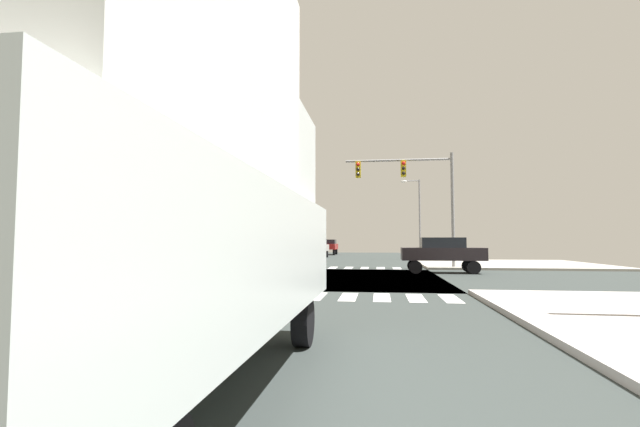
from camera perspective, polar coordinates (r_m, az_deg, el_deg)
name	(u,v)px	position (r m, az deg, el deg)	size (l,w,h in m)	color
ground	(291,277)	(21.34, -3.75, -8.17)	(90.00, 90.00, 0.05)	#2D3331
sidewalk_corner_ne	(506,264)	(34.05, 22.76, -6.02)	(12.00, 12.00, 0.14)	#A09B91
sidewalk_corner_nw	(158,262)	(37.11, -20.07, -5.85)	(12.00, 12.00, 0.14)	#999E89
crosswalk_near	(237,295)	(14.36, -10.61, -10.26)	(13.50, 2.00, 0.01)	white
crosswalk_far	(310,267)	(28.55, -1.33, -6.95)	(13.50, 2.00, 0.01)	white
traffic_signal_mast	(411,183)	(28.21, 11.67, 3.82)	(6.66, 0.55, 7.16)	gray
street_lamp	(417,211)	(42.17, 12.34, 0.31)	(1.78, 0.32, 7.42)	gray
bank_building	(106,230)	(43.84, -25.84, -1.92)	(17.34, 7.55, 5.35)	#906651
sedan_farside_1	(442,252)	(24.58, 15.45, -4.78)	(4.30, 1.80, 1.88)	black
pickup_queued_1	(269,246)	(37.57, -6.54, -4.15)	(2.00, 5.10, 2.35)	black
suv_leading_2	(84,248)	(21.37, -28.12, -3.94)	(4.60, 1.96, 2.34)	black
sedan_trailing_3	(329,246)	(55.28, 1.22, -4.16)	(1.80, 4.30, 1.88)	black
sedan_middle_4	(318,247)	(44.95, -0.27, -4.30)	(1.80, 4.30, 1.88)	black
box_truck_outer_1	(173,160)	(5.06, -18.35, 6.56)	(2.40, 7.20, 4.85)	black
suv_inner_3	(301,244)	(52.71, -2.40, -3.88)	(1.96, 4.60, 2.34)	black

